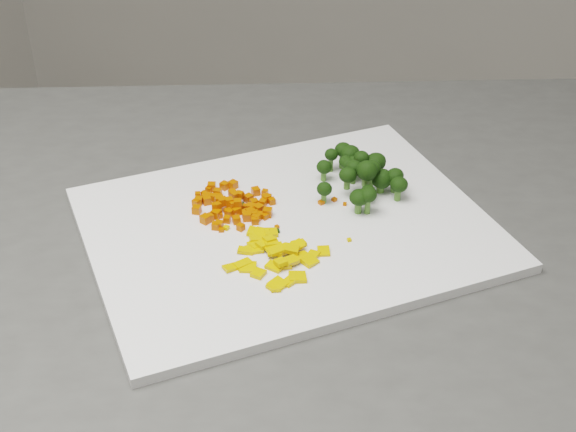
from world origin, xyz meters
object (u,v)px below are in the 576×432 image
(carrot_pile, at_px, (231,199))
(pepper_pile, at_px, (276,249))
(cutting_board, at_px, (288,228))
(broccoli_pile, at_px, (357,171))

(carrot_pile, bearing_deg, pepper_pile, -40.50)
(cutting_board, xyz_separation_m, pepper_pile, (0.01, -0.05, 0.01))
(pepper_pile, bearing_deg, cutting_board, 96.38)
(broccoli_pile, bearing_deg, cutting_board, -120.19)
(cutting_board, relative_size, broccoli_pile, 3.75)
(carrot_pile, distance_m, pepper_pile, 0.09)
(cutting_board, xyz_separation_m, broccoli_pile, (0.05, 0.08, 0.03))
(carrot_pile, height_order, broccoli_pile, broccoli_pile)
(pepper_pile, bearing_deg, carrot_pile, 139.50)
(cutting_board, xyz_separation_m, carrot_pile, (-0.07, 0.01, 0.02))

